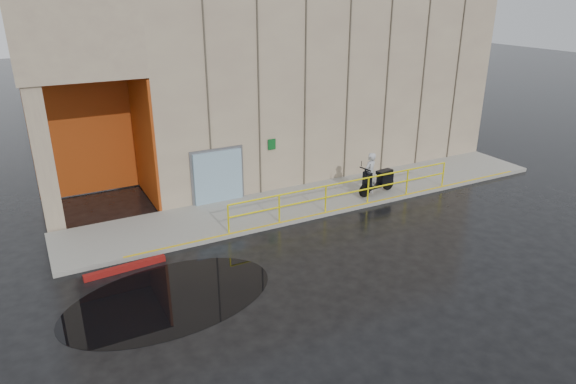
{
  "coord_description": "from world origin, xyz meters",
  "views": [
    {
      "loc": [
        -5.98,
        -11.5,
        7.78
      ],
      "look_at": [
        1.67,
        3.0,
        1.27
      ],
      "focal_mm": 32.0,
      "sensor_mm": 36.0,
      "label": 1
    }
  ],
  "objects": [
    {
      "name": "sidewalk",
      "position": [
        4.0,
        4.5,
        0.07
      ],
      "size": [
        20.0,
        3.0,
        0.15
      ],
      "primitive_type": "cube",
      "color": "gray",
      "rests_on": "ground"
    },
    {
      "name": "building",
      "position": [
        5.1,
        10.98,
        4.21
      ],
      "size": [
        20.0,
        10.17,
        8.0
      ],
      "color": "gray",
      "rests_on": "ground"
    },
    {
      "name": "red_curb",
      "position": [
        -4.05,
        2.5,
        0.09
      ],
      "size": [
        2.41,
        0.35,
        0.18
      ],
      "primitive_type": "cube",
      "rotation": [
        0.0,
        0.0,
        0.07
      ],
      "color": "maroon",
      "rests_on": "ground"
    },
    {
      "name": "scooter",
      "position": [
        6.09,
        3.74,
        0.97
      ],
      "size": [
        1.88,
        0.85,
        1.43
      ],
      "rotation": [
        0.0,
        0.0,
        0.15
      ],
      "color": "black",
      "rests_on": "sidewalk"
    },
    {
      "name": "person",
      "position": [
        5.72,
        3.79,
        1.01
      ],
      "size": [
        0.73,
        0.6,
        1.72
      ],
      "primitive_type": "imported",
      "rotation": [
        0.0,
        0.0,
        3.49
      ],
      "color": "#B7B7BC",
      "rests_on": "sidewalk"
    },
    {
      "name": "ground",
      "position": [
        0.0,
        0.0,
        0.0
      ],
      "size": [
        120.0,
        120.0,
        0.0
      ],
      "primitive_type": "plane",
      "color": "black",
      "rests_on": "ground"
    },
    {
      "name": "puddle",
      "position": [
        -3.29,
        0.46,
        0.0
      ],
      "size": [
        6.19,
        4.2,
        0.01
      ],
      "primitive_type": "cube",
      "rotation": [
        0.0,
        0.0,
        0.11
      ],
      "color": "black",
      "rests_on": "ground"
    },
    {
      "name": "guardrail",
      "position": [
        4.25,
        3.15,
        0.68
      ],
      "size": [
        9.56,
        0.06,
        1.03
      ],
      "color": "#FFED0D",
      "rests_on": "sidewalk"
    }
  ]
}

